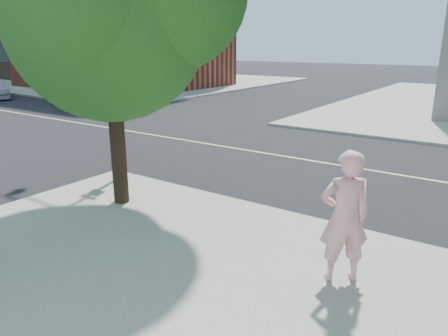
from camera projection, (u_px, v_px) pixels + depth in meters
The scene contains 7 objects.
ground at pixel (141, 180), 11.77m from camera, with size 140.00×140.00×0.00m, color black.
road_ew at pixel (231, 148), 15.32m from camera, with size 140.00×9.00×0.01m, color black.
road_ns at pixel (28, 152), 14.77m from camera, with size 9.00×140.00×0.01m, color black.
sidewalk_nw at pixel (131, 81), 41.26m from camera, with size 26.00×25.00×0.12m, color gray.
man_on_phone at pixel (345, 217), 6.33m from camera, with size 0.75×0.50×2.07m, color #EFA4B1.
signal_pole at pixel (69, 58), 11.85m from camera, with size 3.40×0.39×3.84m.
car_a at pixel (79, 93), 25.10m from camera, with size 2.66×5.76×1.60m, color silver.
Camera 1 is at (8.25, -7.91, 3.65)m, focal length 34.11 mm.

